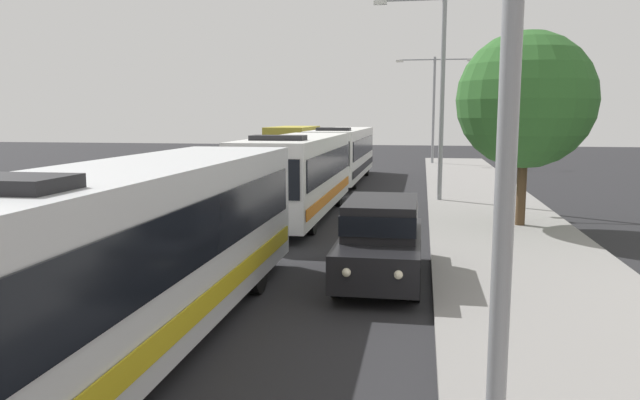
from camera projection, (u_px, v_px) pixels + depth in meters
The scene contains 8 objects.
bus_lead at pixel (140, 246), 9.94m from camera, with size 2.58×11.41×3.21m.
bus_second_in_line at pixel (299, 173), 22.61m from camera, with size 2.58×10.71×3.21m.
bus_middle at pixel (343, 152), 35.02m from camera, with size 2.58×12.31×3.21m.
white_suv at pixel (381, 237), 13.99m from camera, with size 1.86×4.88×1.90m.
box_truck_oncoming at pixel (291, 151), 36.33m from camera, with size 2.35×7.82×3.15m.
streetlamp_mid at pixel (443, 77), 25.68m from camera, with size 6.01×0.28×8.78m.
streetlamp_far at pixel (434, 98), 45.98m from camera, with size 5.89×0.28×8.12m.
roadside_tree at pixel (526, 100), 19.77m from camera, with size 4.54×4.54×6.47m.
Camera 1 is at (3.30, 2.03, 3.86)m, focal length 33.55 mm.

